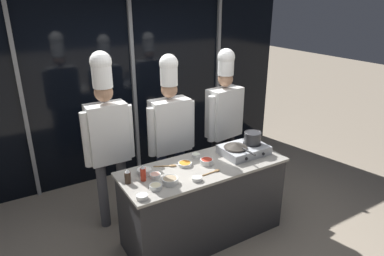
% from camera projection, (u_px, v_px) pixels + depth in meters
% --- Properties ---
extents(ground_plane, '(24.00, 24.00, 0.00)m').
position_uv_depth(ground_plane, '(203.00, 234.00, 4.01)').
color(ground_plane, gray).
extents(window_wall_back, '(5.32, 0.09, 2.70)m').
position_uv_depth(window_wall_back, '(133.00, 87.00, 5.09)').
color(window_wall_back, black).
rests_on(window_wall_back, ground_plane).
extents(demo_counter, '(1.83, 0.71, 0.91)m').
position_uv_depth(demo_counter, '(203.00, 201.00, 3.84)').
color(demo_counter, '#2D2D30').
rests_on(demo_counter, ground_plane).
extents(portable_stove, '(0.53, 0.39, 0.11)m').
position_uv_depth(portable_stove, '(244.00, 150.00, 3.94)').
color(portable_stove, '#B2B5BA').
rests_on(portable_stove, demo_counter).
extents(frying_pan, '(0.27, 0.46, 0.05)m').
position_uv_depth(frying_pan, '(236.00, 145.00, 3.85)').
color(frying_pan, '#38332D').
rests_on(frying_pan, portable_stove).
extents(stock_pot, '(0.22, 0.20, 0.13)m').
position_uv_depth(stock_pot, '(252.00, 137.00, 3.95)').
color(stock_pot, '#333335').
rests_on(stock_pot, portable_stove).
extents(squeeze_bottle_soy, '(0.06, 0.06, 0.15)m').
position_uv_depth(squeeze_bottle_soy, '(128.00, 177.00, 3.31)').
color(squeeze_bottle_soy, '#332319').
rests_on(squeeze_bottle_soy, demo_counter).
extents(squeeze_bottle_chili, '(0.06, 0.06, 0.17)m').
position_uv_depth(squeeze_bottle_chili, '(143.00, 173.00, 3.35)').
color(squeeze_bottle_chili, red).
rests_on(squeeze_bottle_chili, demo_counter).
extents(prep_bowl_bean_sprouts, '(0.09, 0.09, 0.05)m').
position_uv_depth(prep_bowl_bean_sprouts, '(196.00, 156.00, 3.84)').
color(prep_bowl_bean_sprouts, white).
rests_on(prep_bowl_bean_sprouts, demo_counter).
extents(prep_bowl_mushrooms, '(0.17, 0.17, 0.06)m').
position_uv_depth(prep_bowl_mushrooms, '(170.00, 180.00, 3.32)').
color(prep_bowl_mushrooms, white).
rests_on(prep_bowl_mushrooms, demo_counter).
extents(prep_bowl_chili_flakes, '(0.15, 0.15, 0.06)m').
position_uv_depth(prep_bowl_chili_flakes, '(207.00, 161.00, 3.70)').
color(prep_bowl_chili_flakes, white).
rests_on(prep_bowl_chili_flakes, demo_counter).
extents(prep_bowl_onion, '(0.15, 0.15, 0.05)m').
position_uv_depth(prep_bowl_onion, '(144.00, 171.00, 3.50)').
color(prep_bowl_onion, white).
rests_on(prep_bowl_onion, demo_counter).
extents(prep_bowl_noodles, '(0.12, 0.12, 0.04)m').
position_uv_depth(prep_bowl_noodles, '(156.00, 186.00, 3.23)').
color(prep_bowl_noodles, white).
rests_on(prep_bowl_noodles, demo_counter).
extents(prep_bowl_garlic, '(0.10, 0.10, 0.04)m').
position_uv_depth(prep_bowl_garlic, '(197.00, 178.00, 3.37)').
color(prep_bowl_garlic, white).
rests_on(prep_bowl_garlic, demo_counter).
extents(prep_bowl_rice, '(0.11, 0.11, 0.04)m').
position_uv_depth(prep_bowl_rice, '(142.00, 197.00, 3.07)').
color(prep_bowl_rice, white).
rests_on(prep_bowl_rice, demo_counter).
extents(prep_bowl_carrots, '(0.15, 0.15, 0.04)m').
position_uv_depth(prep_bowl_carrots, '(185.00, 164.00, 3.67)').
color(prep_bowl_carrots, white).
rests_on(prep_bowl_carrots, demo_counter).
extents(prep_bowl_shrimp, '(0.12, 0.12, 0.05)m').
position_uv_depth(prep_bowl_shrimp, '(155.00, 175.00, 3.42)').
color(prep_bowl_shrimp, white).
rests_on(prep_bowl_shrimp, demo_counter).
extents(serving_spoon_slotted, '(0.23, 0.14, 0.02)m').
position_uv_depth(serving_spoon_slotted, '(170.00, 166.00, 3.66)').
color(serving_spoon_slotted, olive).
rests_on(serving_spoon_slotted, demo_counter).
extents(serving_spoon_solid, '(0.22, 0.05, 0.02)m').
position_uv_depth(serving_spoon_solid, '(214.00, 171.00, 3.54)').
color(serving_spoon_solid, olive).
rests_on(serving_spoon_solid, demo_counter).
extents(chef_head, '(0.58, 0.23, 2.09)m').
position_uv_depth(chef_head, '(107.00, 130.00, 3.80)').
color(chef_head, '#4C4C51').
rests_on(chef_head, ground_plane).
extents(chef_sous, '(0.63, 0.25, 2.00)m').
position_uv_depth(chef_sous, '(170.00, 126.00, 4.17)').
color(chef_sous, '#2D3856').
rests_on(chef_sous, ground_plane).
extents(chef_line, '(0.62, 0.31, 2.00)m').
position_uv_depth(chef_line, '(224.00, 113.00, 4.57)').
color(chef_line, '#232326').
rests_on(chef_line, ground_plane).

